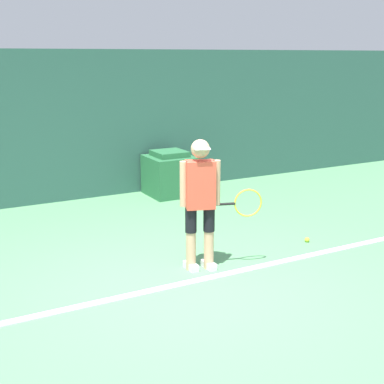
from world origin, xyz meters
TOP-DOWN VIEW (x-y plane):
  - ground_plane at (0.00, 0.00)m, footprint 24.00×24.00m
  - back_wall at (0.00, 4.39)m, footprint 24.00×0.10m
  - court_baseline at (0.00, 0.17)m, footprint 21.60×0.10m
  - tennis_player at (0.41, 0.47)m, footprint 0.96×0.40m
  - tennis_ball at (2.18, 0.60)m, footprint 0.07×0.07m
  - covered_chair at (1.66, 3.87)m, footprint 0.81×0.83m

SIDE VIEW (x-z plane):
  - ground_plane at x=0.00m, z-range 0.00..0.00m
  - court_baseline at x=0.00m, z-range 0.00..0.01m
  - tennis_ball at x=2.18m, z-range 0.00..0.07m
  - covered_chair at x=1.66m, z-range -0.02..0.80m
  - tennis_player at x=0.41m, z-range 0.08..1.67m
  - back_wall at x=0.00m, z-range 0.00..2.63m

